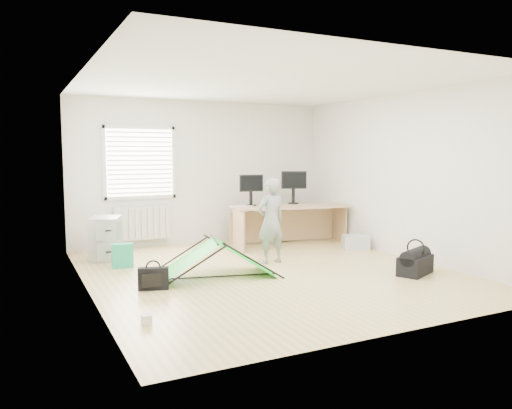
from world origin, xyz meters
name	(u,v)px	position (x,y,z in m)	size (l,w,h in m)	color
ground	(268,272)	(0.00, 0.00, 0.00)	(5.50, 5.50, 0.00)	tan
back_wall	(202,172)	(0.00, 2.75, 1.35)	(5.00, 0.02, 2.70)	silver
window	(140,163)	(-1.20, 2.71, 1.55)	(1.20, 0.06, 1.20)	silver
radiator	(142,223)	(-1.20, 2.67, 0.45)	(1.00, 0.12, 0.60)	silver
desk	(291,225)	(1.36, 1.69, 0.37)	(2.18, 0.69, 0.74)	tan
filing_cabinet	(106,238)	(-1.96, 1.93, 0.35)	(0.45, 0.60, 0.70)	#989A9D
monitor_left	(251,195)	(0.67, 1.99, 0.95)	(0.45, 0.10, 0.43)	black
monitor_right	(293,192)	(1.58, 1.99, 0.97)	(0.48, 0.11, 0.46)	black
keyboard	(242,206)	(0.48, 1.97, 0.75)	(0.41, 0.14, 0.02)	beige
thermos	(269,199)	(1.06, 2.00, 0.86)	(0.07, 0.07, 0.24)	#B26377
office_chair	(270,225)	(1.27, 2.37, 0.30)	(0.65, 0.67, 0.61)	black
person	(271,221)	(0.31, 0.50, 0.67)	(0.49, 0.32, 1.34)	gray
kite	(215,259)	(-0.82, 0.02, 0.27)	(1.72, 0.76, 0.53)	#11BB1F
storage_crate	(356,242)	(2.21, 0.82, 0.13)	(0.45, 0.32, 0.25)	#B3B6BC
tote_bag	(122,256)	(-1.85, 1.21, 0.18)	(0.31, 0.14, 0.37)	#209C74
laptop_bag	(153,279)	(-1.74, -0.19, 0.14)	(0.38, 0.11, 0.28)	black
white_box	(147,319)	(-2.14, -1.43, 0.05)	(0.10, 0.10, 0.10)	silver
duffel_bag	(415,265)	(1.82, -1.05, 0.13)	(0.61, 0.31, 0.27)	black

